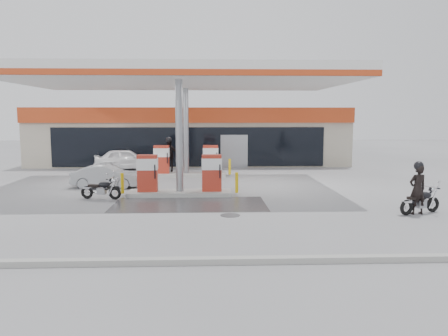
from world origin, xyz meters
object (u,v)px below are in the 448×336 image
object	(u,v)px
sedan_white	(126,159)
attendant	(181,159)
parked_motorcycle	(101,190)
pump_island_far	(186,164)
main_motorcycle	(421,202)
hatchback_silver	(107,176)
pump_island_near	(180,179)
parked_car_left	(124,158)
biker_main	(418,189)
biker_walking	(169,155)

from	to	relation	value
sedan_white	attendant	distance (m)	4.28
sedan_white	parked_motorcycle	bearing A→B (deg)	174.05
pump_island_far	main_motorcycle	world-z (taller)	pump_island_far
main_motorcycle	attendant	xyz separation A→B (m)	(-9.13, 10.98, 0.48)
sedan_white	attendant	bearing A→B (deg)	-131.43
main_motorcycle	hatchback_silver	world-z (taller)	hatchback_silver
pump_island_far	main_motorcycle	distance (m)	13.30
main_motorcycle	attendant	size ratio (longest dim) A/B	0.98
pump_island_far	parked_motorcycle	world-z (taller)	pump_island_far
pump_island_near	sedan_white	size ratio (longest dim) A/B	1.28
pump_island_far	attendant	world-z (taller)	attendant
pump_island_near	parked_car_left	world-z (taller)	pump_island_near
main_motorcycle	pump_island_far	bearing A→B (deg)	109.55
pump_island_near	parked_motorcycle	size ratio (longest dim) A/B	2.92
pump_island_far	biker_main	xyz separation A→B (m)	(8.62, -10.06, 0.18)
main_motorcycle	parked_motorcycle	size ratio (longest dim) A/B	1.00
biker_main	hatchback_silver	size ratio (longest dim) A/B	0.53
pump_island_far	biker_walking	world-z (taller)	biker_walking
pump_island_far	attendant	bearing A→B (deg)	108.78
parked_motorcycle	sedan_white	xyz separation A→B (m)	(-0.79, 10.00, 0.28)
pump_island_far	parked_motorcycle	bearing A→B (deg)	-115.30
pump_island_far	pump_island_near	bearing A→B (deg)	-90.00
attendant	hatchback_silver	xyz separation A→B (m)	(-3.32, -4.80, -0.35)
sedan_white	pump_island_far	bearing A→B (deg)	-139.08
attendant	parked_car_left	world-z (taller)	attendant
biker_main	hatchback_silver	bearing A→B (deg)	-38.26
pump_island_near	pump_island_far	xyz separation A→B (m)	(0.00, 6.00, 0.00)
main_motorcycle	sedan_white	world-z (taller)	sedan_white
pump_island_near	hatchback_silver	distance (m)	4.27
parked_motorcycle	attendant	xyz separation A→B (m)	(2.88, 7.80, 0.50)
sedan_white	hatchback_silver	distance (m)	7.01
main_motorcycle	parked_motorcycle	world-z (taller)	main_motorcycle
attendant	hatchback_silver	world-z (taller)	attendant
pump_island_near	main_motorcycle	size ratio (longest dim) A/B	2.91
biker_main	sedan_white	size ratio (longest dim) A/B	0.44
attendant	parked_motorcycle	bearing A→B (deg)	178.11
pump_island_near	pump_island_far	distance (m)	6.00
pump_island_far	main_motorcycle	size ratio (longest dim) A/B	2.91
attendant	hatchback_silver	bearing A→B (deg)	163.69
hatchback_silver	parked_car_left	xyz separation A→B (m)	(-0.84, 9.05, 0.00)
pump_island_far	sedan_white	bearing A→B (deg)	141.40
pump_island_far	parked_car_left	distance (m)	6.91
sedan_white	main_motorcycle	bearing A→B (deg)	-146.32
sedan_white	parked_car_left	bearing A→B (deg)	3.03
hatchback_silver	biker_walking	bearing A→B (deg)	-18.52
attendant	biker_walking	distance (m)	1.46
parked_motorcycle	parked_car_left	size ratio (longest dim) A/B	0.46
sedan_white	biker_main	bearing A→B (deg)	-146.87
pump_island_far	sedan_white	world-z (taller)	pump_island_far
biker_main	parked_motorcycle	distance (m)	12.28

